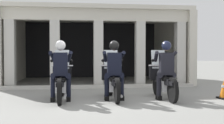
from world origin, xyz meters
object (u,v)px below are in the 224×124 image
(police_officer_left, at_px, (61,65))
(motorcycle_right, at_px, (163,80))
(motorcycle_left, at_px, (61,81))
(motorcycle_center, at_px, (113,81))
(police_officer_right, at_px, (166,65))
(police_officer_center, at_px, (114,65))

(police_officer_left, bearing_deg, motorcycle_right, 10.01)
(police_officer_left, height_order, motorcycle_right, police_officer_left)
(motorcycle_left, distance_m, motorcycle_center, 1.40)
(motorcycle_left, xyz_separation_m, police_officer_right, (2.79, -0.37, 0.44))
(motorcycle_right, distance_m, police_officer_right, 0.52)
(police_officer_left, distance_m, police_officer_right, 2.80)
(police_officer_right, bearing_deg, police_officer_center, -176.20)
(police_officer_left, bearing_deg, police_officer_right, 4.21)
(motorcycle_left, height_order, police_officer_center, police_officer_center)
(motorcycle_left, xyz_separation_m, police_officer_center, (1.40, -0.29, 0.44))
(police_officer_right, bearing_deg, motorcycle_right, 97.03)
(police_officer_left, relative_size, motorcycle_center, 0.78)
(police_officer_left, distance_m, motorcycle_right, 2.84)
(police_officer_left, xyz_separation_m, police_officer_center, (1.40, -0.00, 0.00))
(police_officer_left, bearing_deg, motorcycle_center, 17.36)
(motorcycle_center, height_order, police_officer_right, police_officer_right)
(police_officer_left, height_order, police_officer_center, same)
(motorcycle_left, height_order, police_officer_right, police_officer_right)
(motorcycle_left, bearing_deg, police_officer_right, -1.56)
(motorcycle_right, bearing_deg, police_officer_right, -82.97)
(motorcycle_center, relative_size, police_officer_center, 1.29)
(motorcycle_center, distance_m, police_officer_right, 1.51)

